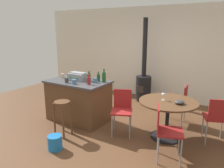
{
  "coord_description": "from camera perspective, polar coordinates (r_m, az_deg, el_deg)",
  "views": [
    {
      "loc": [
        2.38,
        -3.7,
        2.05
      ],
      "look_at": [
        0.05,
        0.06,
        0.94
      ],
      "focal_mm": 35.44,
      "sensor_mm": 36.0,
      "label": 1
    }
  ],
  "objects": [
    {
      "name": "cup_3",
      "position": [
        4.85,
        -11.66,
        0.97
      ],
      "size": [
        0.11,
        0.08,
        0.11
      ],
      "color": "#383838",
      "rests_on": "kitchen_island"
    },
    {
      "name": "serving_bowl",
      "position": [
        4.16,
        16.99,
        -4.48
      ],
      "size": [
        0.18,
        0.18,
        0.07
      ],
      "primitive_type": "ellipsoid",
      "color": "#383838",
      "rests_on": "dining_table"
    },
    {
      "name": "wooden_stool",
      "position": [
        4.45,
        -12.66,
        -6.89
      ],
      "size": [
        0.31,
        0.31,
        0.69
      ],
      "color": "brown",
      "rests_on": "ground_plane"
    },
    {
      "name": "folding_chair_left",
      "position": [
        3.63,
        13.61,
        -11.18
      ],
      "size": [
        0.52,
        0.52,
        0.88
      ],
      "color": "maroon",
      "rests_on": "ground_plane"
    },
    {
      "name": "plastic_bucket",
      "position": [
        4.1,
        -14.52,
        -14.41
      ],
      "size": [
        0.25,
        0.25,
        0.26
      ],
      "primitive_type": "cylinder",
      "color": "blue",
      "rests_on": "ground_plane"
    },
    {
      "name": "ground_plane",
      "position": [
        4.85,
        -0.9,
        -10.97
      ],
      "size": [
        8.8,
        8.8,
        0.0
      ],
      "primitive_type": "plane",
      "color": "brown"
    },
    {
      "name": "cup_1",
      "position": [
        4.71,
        -9.8,
        0.59
      ],
      "size": [
        0.12,
        0.09,
        0.1
      ],
      "color": "#4C7099",
      "rests_on": "kitchen_island"
    },
    {
      "name": "wood_stove",
      "position": [
        6.44,
        8.13,
        0.55
      ],
      "size": [
        0.44,
        0.45,
        2.35
      ],
      "color": "black",
      "rests_on": "ground_plane"
    },
    {
      "name": "bottle_4",
      "position": [
        4.87,
        -5.99,
        1.64
      ],
      "size": [
        0.08,
        0.08,
        0.23
      ],
      "color": "#194C23",
      "rests_on": "kitchen_island"
    },
    {
      "name": "bottle_1",
      "position": [
        4.88,
        -3.52,
        1.69
      ],
      "size": [
        0.07,
        0.07,
        0.22
      ],
      "color": "#194C23",
      "rests_on": "kitchen_island"
    },
    {
      "name": "bottle_3",
      "position": [
        4.63,
        -6.04,
        0.91
      ],
      "size": [
        0.07,
        0.07,
        0.21
      ],
      "color": "maroon",
      "rests_on": "kitchen_island"
    },
    {
      "name": "folding_chair_far",
      "position": [
        4.4,
        2.61,
        -6.23
      ],
      "size": [
        0.53,
        0.53,
        0.88
      ],
      "color": "maroon",
      "rests_on": "ground_plane"
    },
    {
      "name": "folding_chair_right",
      "position": [
        4.41,
        25.42,
        -7.62
      ],
      "size": [
        0.51,
        0.51,
        0.88
      ],
      "color": "maroon",
      "rests_on": "ground_plane"
    },
    {
      "name": "kitchen_island",
      "position": [
        5.12,
        -8.61,
        -4.19
      ],
      "size": [
        1.38,
        0.86,
        0.92
      ],
      "color": "brown",
      "rests_on": "ground_plane"
    },
    {
      "name": "cup_0",
      "position": [
        5.36,
        -12.68,
        2.09
      ],
      "size": [
        0.12,
        0.09,
        0.1
      ],
      "color": "tan",
      "rests_on": "kitchen_island"
    },
    {
      "name": "bottle_0",
      "position": [
        5.17,
        -5.89,
        2.19
      ],
      "size": [
        0.06,
        0.06,
        0.19
      ],
      "color": "#603314",
      "rests_on": "kitchen_island"
    },
    {
      "name": "back_wall",
      "position": [
        6.75,
        11.04,
        7.81
      ],
      "size": [
        8.0,
        0.1,
        2.7
      ],
      "primitive_type": "cube",
      "color": "silver",
      "rests_on": "ground_plane"
    },
    {
      "name": "toolbox",
      "position": [
        5.07,
        -8.77,
        1.98
      ],
      "size": [
        0.4,
        0.29,
        0.18
      ],
      "color": "gray",
      "rests_on": "kitchen_island"
    },
    {
      "name": "folding_chair_near",
      "position": [
        5.09,
        17.01,
        -4.18
      ],
      "size": [
        0.43,
        0.43,
        0.86
      ],
      "color": "maroon",
      "rests_on": "ground_plane"
    },
    {
      "name": "wine_glass",
      "position": [
        4.28,
        13.14,
        -2.71
      ],
      "size": [
        0.07,
        0.07,
        0.14
      ],
      "color": "silver",
      "rests_on": "dining_table"
    },
    {
      "name": "dining_table",
      "position": [
        4.33,
        14.2,
        -6.4
      ],
      "size": [
        1.1,
        1.1,
        0.74
      ],
      "color": "black",
      "rests_on": "ground_plane"
    },
    {
      "name": "bottle_2",
      "position": [
        4.8,
        -2.08,
        1.84
      ],
      "size": [
        0.08,
        0.08,
        0.29
      ],
      "color": "#194C23",
      "rests_on": "kitchen_island"
    },
    {
      "name": "cup_2",
      "position": [
        4.77,
        -4.33,
        0.95
      ],
      "size": [
        0.11,
        0.08,
        0.1
      ],
      "color": "#4C7099",
      "rests_on": "kitchen_island"
    }
  ]
}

